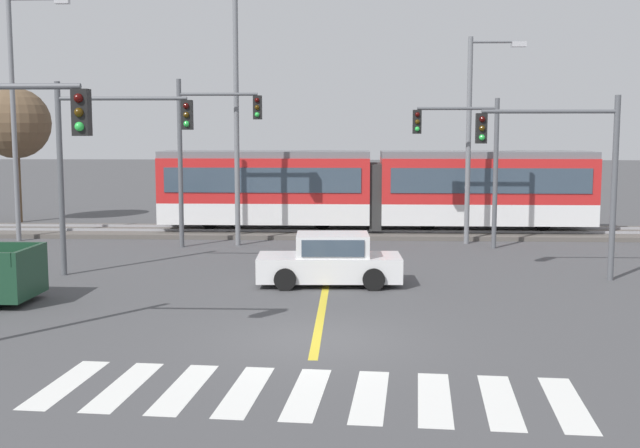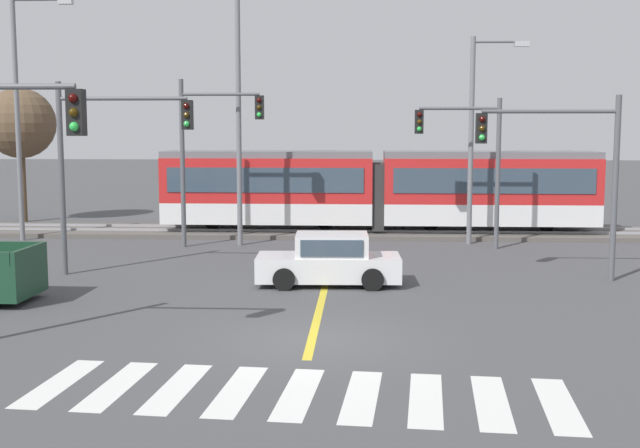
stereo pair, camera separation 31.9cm
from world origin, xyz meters
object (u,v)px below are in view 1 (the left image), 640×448
Objects in this scene: traffic_light_mid_left at (106,148)px; traffic_light_far_left at (206,140)px; street_lamp_east at (474,127)px; traffic_light_far_right at (467,150)px; street_lamp_west at (18,103)px; bare_tree_far_west at (15,124)px; street_lamp_centre at (241,102)px; traffic_light_mid_right at (564,158)px; sedan_crossing at (330,261)px; light_rail_tram at (375,187)px.

traffic_light_mid_left is 0.93× the size of traffic_light_far_left.
street_lamp_east is (12.38, 7.49, 0.67)m from traffic_light_mid_left.
traffic_light_mid_left is (-11.93, -6.24, 0.19)m from traffic_light_far_right.
street_lamp_west reaches higher than bare_tree_far_west.
street_lamp_centre is (-8.67, 0.41, 1.80)m from traffic_light_far_right.
street_lamp_centre reaches higher than traffic_light_far_right.
street_lamp_west is 7.08m from bare_tree_far_west.
street_lamp_east reaches higher than traffic_light_mid_right.
sedan_crossing is 0.71× the size of traffic_light_mid_left.
traffic_light_far_left is 0.79× the size of street_lamp_east.
traffic_light_mid_left is at bearing -148.80° from street_lamp_east.
traffic_light_mid_right is (2.01, -6.37, -0.07)m from traffic_light_far_right.
traffic_light_far_left is (2.01, 6.09, 0.18)m from traffic_light_mid_left.
traffic_light_mid_right is at bearing -0.53° from traffic_light_mid_left.
sedan_crossing is 0.77× the size of traffic_light_mid_right.
street_lamp_east is at bearing -16.89° from bare_tree_far_west.
traffic_light_mid_right is at bearing -72.45° from traffic_light_far_right.
traffic_light_mid_right is (13.95, -0.13, -0.27)m from traffic_light_mid_left.
bare_tree_far_west is (-22.70, 14.04, 1.10)m from traffic_light_mid_right.
light_rail_tram is 17.93m from bare_tree_far_west.
light_rail_tram is 2.83× the size of bare_tree_far_west.
street_lamp_centre is at bearing 147.58° from traffic_light_mid_right.
traffic_light_far_right is 0.57× the size of street_lamp_centre.
street_lamp_east is at bearing 58.07° from sedan_crossing.
street_lamp_centre is (9.11, -0.85, 0.00)m from street_lamp_west.
bare_tree_far_west is (-8.75, 13.91, 0.83)m from traffic_light_mid_left.
light_rail_tram is 7.99m from traffic_light_far_left.
sedan_crossing is at bearing -43.93° from bare_tree_far_west.
traffic_light_far_right is 0.58× the size of street_lamp_west.
light_rail_tram is 2.28× the size of street_lamp_east.
bare_tree_far_west reaches higher than light_rail_tram.
street_lamp_west is at bearing -169.61° from light_rail_tram.
bare_tree_far_west is at bearing 143.97° from traffic_light_far_left.
traffic_light_far_right reaches higher than traffic_light_mid_right.
traffic_light_far_left is 1.99m from street_lamp_centre.
traffic_light_far_left is 13.47m from traffic_light_mid_right.
traffic_light_far_left reaches higher than traffic_light_mid_right.
traffic_light_far_left is at bearing 152.50° from traffic_light_mid_right.
traffic_light_mid_right is at bearing -32.42° from street_lamp_centre.
street_lamp_centre reaches higher than street_lamp_west.
sedan_crossing is at bearing -121.93° from street_lamp_east.
street_lamp_centre is (1.26, 0.57, 1.43)m from traffic_light_far_left.
bare_tree_far_west is at bearing 159.66° from traffic_light_far_right.
street_lamp_west is (-5.84, 7.50, 1.60)m from traffic_light_mid_left.
street_lamp_west is (-14.41, -2.64, 3.53)m from light_rail_tram.
street_lamp_west is at bearing 158.92° from traffic_light_mid_right.
traffic_light_mid_left is at bearing -116.13° from street_lamp_centre.
light_rail_tram is 13.41m from traffic_light_mid_left.
traffic_light_mid_right is 7.84m from street_lamp_east.
bare_tree_far_west is at bearing 163.11° from street_lamp_east.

